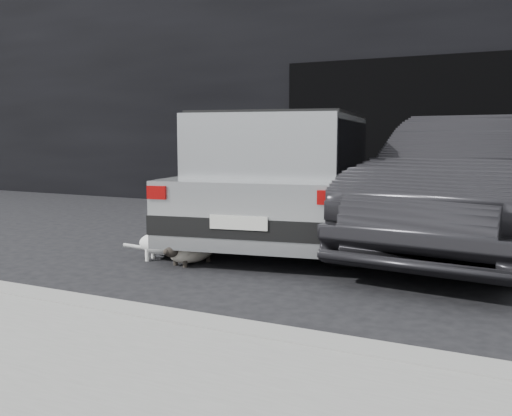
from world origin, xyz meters
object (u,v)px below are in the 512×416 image
at_px(silver_hatchback, 288,172).
at_px(cat_siamese, 188,252).
at_px(second_car, 477,184).
at_px(cat_white, 168,243).

bearing_deg(silver_hatchback, cat_siamese, -110.03).
bearing_deg(cat_siamese, second_car, -129.10).
xyz_separation_m(silver_hatchback, cat_white, (-0.62, -1.77, -0.67)).
xyz_separation_m(second_car, cat_siamese, (-2.57, -1.96, -0.64)).
distance_m(silver_hatchback, cat_siamese, 1.99).
bearing_deg(cat_siamese, cat_white, 2.63).
bearing_deg(cat_white, cat_siamese, 68.08).
height_order(silver_hatchback, cat_siamese, silver_hatchback).
bearing_deg(cat_white, second_car, 112.69).
bearing_deg(cat_siamese, silver_hatchback, -86.72).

